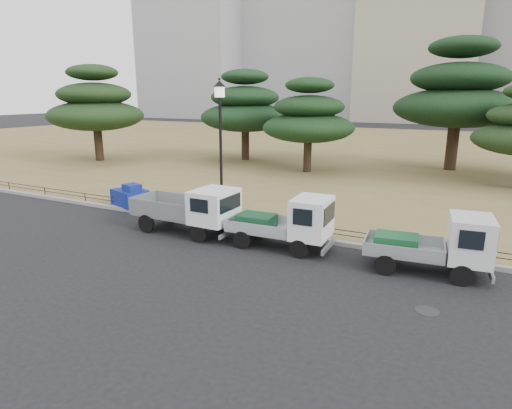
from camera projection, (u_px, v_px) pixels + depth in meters
The scene contains 14 objects.
ground at pixel (230, 254), 14.70m from camera, with size 220.00×220.00×0.00m, color black.
lawn at pixel (391, 151), 41.09m from camera, with size 120.00×56.00×0.15m, color olive.
curb at pixel (263, 231), 16.92m from camera, with size 120.00×0.25×0.16m, color gray.
truck_large at pixel (190, 208), 16.69m from camera, with size 4.31×1.80×1.86m.
truck_kei_front at pixel (287, 222), 15.03m from camera, with size 3.68×1.71×1.92m.
truck_kei_rear at pixel (437, 244), 12.91m from camera, with size 3.71×1.88×1.87m.
street_lamp at pixel (220, 128), 17.12m from camera, with size 0.51×0.51×5.71m.
pipe_fence at pixel (265, 221), 16.96m from camera, with size 38.00×0.04×0.40m.
tarp_pile at pixel (130, 196), 20.52m from camera, with size 1.90×1.62×1.08m.
manhole at pixel (427, 311), 10.80m from camera, with size 0.60×0.60×0.01m, color #2D2D30.
pine_west_far at pixel (95, 106), 33.69m from camera, with size 7.40×7.40×7.48m.
pine_west_near at pixel (245, 108), 34.20m from camera, with size 7.15×7.15×7.15m.
pine_center_left at pixel (309, 118), 28.70m from camera, with size 6.20×6.20×6.31m.
pine_center_right at pixel (458, 94), 29.13m from camera, with size 8.45×8.45×8.97m.
Camera 1 is at (7.09, -11.90, 5.30)m, focal length 30.00 mm.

